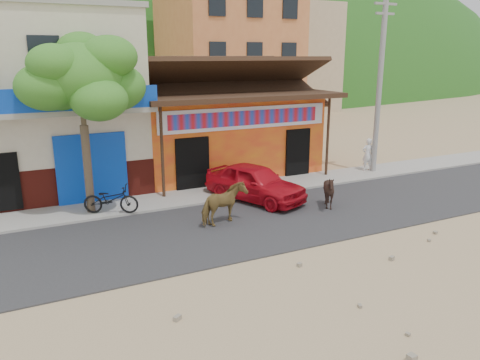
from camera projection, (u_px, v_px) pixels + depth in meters
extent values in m
plane|color=#9E825B|center=(294.00, 252.00, 13.21)|extent=(120.00, 120.00, 0.00)
cube|color=#28282B|center=(253.00, 223.00, 15.37)|extent=(60.00, 5.00, 0.04)
cube|color=gray|center=(211.00, 194.00, 18.39)|extent=(60.00, 2.00, 0.12)
cube|color=orange|center=(217.00, 132.00, 22.26)|extent=(8.00, 6.00, 3.60)
cube|color=beige|center=(44.00, 103.00, 18.62)|extent=(7.00, 6.00, 7.00)
cube|color=#CC723F|center=(227.00, 46.00, 36.27)|extent=(9.00, 9.00, 12.00)
cube|color=tan|center=(286.00, 58.00, 45.56)|extent=(8.00, 8.00, 10.00)
ellipsoid|color=#194C14|center=(46.00, 9.00, 70.74)|extent=(100.00, 40.00, 24.00)
cylinder|color=gray|center=(380.00, 84.00, 20.82)|extent=(0.24, 0.24, 8.00)
imported|color=olive|center=(224.00, 204.00, 15.10)|extent=(1.73, 1.19, 1.33)
imported|color=black|center=(329.00, 191.00, 16.69)|extent=(1.37, 1.28, 1.24)
imported|color=red|center=(255.00, 182.00, 17.58)|extent=(3.11, 4.39, 1.39)
imported|color=black|center=(111.00, 199.00, 15.94)|extent=(1.97, 1.42, 0.98)
imported|color=white|center=(368.00, 154.00, 21.78)|extent=(0.61, 0.45, 1.51)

